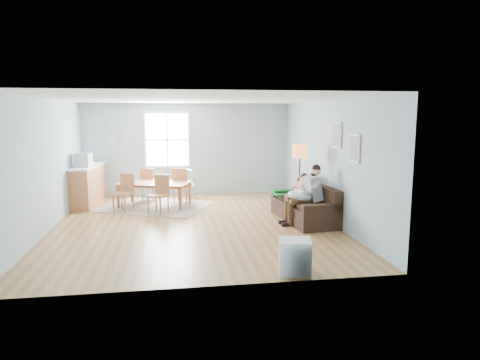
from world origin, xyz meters
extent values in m
cube|color=brown|center=(0.00, 0.00, -0.04)|extent=(8.40, 9.40, 0.08)
cube|color=white|center=(0.00, 0.00, 3.00)|extent=(8.40, 9.40, 0.60)
cube|color=#87A4B1|center=(0.00, 4.66, 1.35)|extent=(8.40, 0.08, 3.90)
cube|color=#87A4B1|center=(0.00, -4.66, 1.35)|extent=(8.40, 0.08, 3.90)
cube|color=#87A4B1|center=(4.16, 0.00, 1.35)|extent=(0.08, 9.40, 3.90)
cube|color=white|center=(-0.60, 3.47, 1.65)|extent=(1.32, 0.06, 1.62)
cube|color=white|center=(-0.60, 3.44, 1.65)|extent=(1.20, 0.02, 1.50)
cube|color=white|center=(-0.60, 3.43, 1.65)|extent=(1.20, 0.03, 0.04)
cube|color=white|center=(-0.60, 3.43, 1.65)|extent=(0.04, 0.03, 1.50)
cube|color=white|center=(2.97, -1.50, 1.75)|extent=(0.04, 0.44, 0.54)
cube|color=slate|center=(2.94, -1.50, 1.75)|extent=(0.01, 0.36, 0.46)
cube|color=white|center=(2.97, -0.60, 1.95)|extent=(0.04, 0.44, 0.54)
cube|color=slate|center=(2.94, -0.60, 1.95)|extent=(0.01, 0.36, 0.46)
cylinder|color=#96ADB4|center=(-2.10, 3.47, 2.05)|extent=(0.24, 0.02, 0.24)
cylinder|color=#96ADB4|center=(-1.75, 3.47, 1.85)|extent=(0.26, 0.02, 0.26)
cylinder|color=#96ADB4|center=(-2.15, 3.47, 1.65)|extent=(0.28, 0.02, 0.28)
cube|color=black|center=(2.45, -0.08, 0.20)|extent=(1.07, 2.11, 0.41)
cube|color=black|center=(2.79, -0.04, 0.61)|extent=(0.40, 2.04, 0.42)
cube|color=black|center=(2.54, -0.99, 0.48)|extent=(0.89, 0.28, 0.15)
cube|color=black|center=(2.36, 0.84, 0.48)|extent=(0.89, 0.28, 0.15)
cube|color=#135719|center=(2.36, 0.60, 0.52)|extent=(0.93, 0.76, 0.04)
cube|color=#B5A88A|center=(2.67, 0.48, 0.76)|extent=(0.16, 0.51, 0.50)
cube|color=gray|center=(2.56, -0.36, 0.79)|extent=(0.37, 0.44, 0.57)
sphere|color=#E1AC8A|center=(2.62, -0.36, 1.17)|extent=(0.21, 0.21, 0.21)
sphere|color=black|center=(2.62, -0.36, 1.21)|extent=(0.20, 0.20, 0.20)
cylinder|color=#342413|center=(2.23, -0.49, 0.52)|extent=(0.45, 0.19, 0.15)
cylinder|color=#342413|center=(2.21, -0.28, 0.52)|extent=(0.45, 0.19, 0.15)
cylinder|color=#342413|center=(2.02, -0.51, 0.25)|extent=(0.12, 0.12, 0.50)
cylinder|color=#342413|center=(2.01, -0.30, 0.25)|extent=(0.12, 0.12, 0.50)
cube|color=black|center=(1.95, -0.51, 0.04)|extent=(0.23, 0.11, 0.08)
cube|color=black|center=(1.93, -0.31, 0.04)|extent=(0.23, 0.11, 0.08)
torus|color=#A4BBCD|center=(2.26, -0.39, 0.64)|extent=(0.56, 0.54, 0.22)
cylinder|color=silver|center=(2.26, -0.39, 0.71)|extent=(0.23, 0.30, 0.12)
sphere|color=#E1AC8A|center=(2.20, -0.24, 0.73)|extent=(0.10, 0.10, 0.10)
cube|color=silver|center=(2.48, 0.13, 0.69)|extent=(0.28, 0.30, 0.37)
sphere|color=#E1AC8A|center=(2.51, 0.14, 0.94)|extent=(0.17, 0.17, 0.17)
sphere|color=black|center=(2.51, 0.14, 0.97)|extent=(0.17, 0.17, 0.17)
cylinder|color=#E23784|center=(2.26, 0.01, 0.52)|extent=(0.32, 0.15, 0.09)
cylinder|color=#E23784|center=(2.23, 0.15, 0.52)|extent=(0.32, 0.15, 0.09)
cylinder|color=#E23784|center=(2.12, -0.02, 0.35)|extent=(0.08, 0.08, 0.30)
cylinder|color=#E23784|center=(2.09, 0.12, 0.35)|extent=(0.08, 0.08, 0.30)
cylinder|color=black|center=(2.45, 0.31, 0.02)|extent=(0.30, 0.30, 0.03)
cylinder|color=black|center=(2.45, 0.31, 0.74)|extent=(0.03, 0.03, 1.48)
cylinder|color=orange|center=(2.45, 0.31, 1.54)|extent=(0.34, 0.34, 0.30)
cube|color=white|center=(1.34, -3.20, 0.26)|extent=(0.55, 0.51, 0.52)
cube|color=black|center=(1.14, -3.15, 0.26)|extent=(0.11, 0.35, 0.42)
cube|color=gray|center=(-0.95, 1.94, 0.01)|extent=(3.20, 2.89, 0.01)
imported|color=#945A30|center=(-0.95, 1.94, 0.32)|extent=(2.04, 1.54, 0.64)
cube|color=#995E35|center=(-1.68, 1.46, 0.45)|extent=(0.57, 0.57, 0.04)
cube|color=#995E35|center=(-1.58, 1.63, 0.70)|extent=(0.37, 0.24, 0.46)
cylinder|color=#995E35|center=(-1.91, 1.40, 0.22)|extent=(0.04, 0.04, 0.45)
cylinder|color=#995E35|center=(-1.62, 1.23, 0.22)|extent=(0.04, 0.04, 0.45)
cylinder|color=#995E35|center=(-1.74, 1.70, 0.22)|extent=(0.04, 0.04, 0.45)
cylinder|color=#995E35|center=(-1.45, 1.52, 0.22)|extent=(0.04, 0.04, 0.45)
cube|color=#995E35|center=(-0.82, 1.08, 0.46)|extent=(0.58, 0.58, 0.04)
cube|color=#995E35|center=(-0.72, 1.24, 0.71)|extent=(0.37, 0.24, 0.47)
cylinder|color=#995E35|center=(-1.06, 1.02, 0.23)|extent=(0.04, 0.04, 0.46)
cylinder|color=#995E35|center=(-0.76, 0.84, 0.23)|extent=(0.04, 0.04, 0.46)
cylinder|color=#995E35|center=(-0.88, 1.31, 0.23)|extent=(0.04, 0.04, 0.46)
cylinder|color=#995E35|center=(-0.59, 1.13, 0.23)|extent=(0.04, 0.04, 0.46)
cube|color=#995E35|center=(-1.08, 2.80, 0.45)|extent=(0.56, 0.56, 0.04)
cube|color=#995E35|center=(-1.16, 2.63, 0.70)|extent=(0.38, 0.21, 0.46)
cylinder|color=#995E35|center=(-0.85, 2.87, 0.22)|extent=(0.04, 0.04, 0.45)
cylinder|color=#995E35|center=(-1.15, 3.02, 0.22)|extent=(0.04, 0.04, 0.45)
cylinder|color=#995E35|center=(-1.00, 2.57, 0.22)|extent=(0.04, 0.04, 0.45)
cylinder|color=#995E35|center=(-1.30, 2.72, 0.22)|extent=(0.04, 0.04, 0.45)
cube|color=#995E35|center=(-0.22, 2.41, 0.47)|extent=(0.56, 0.56, 0.04)
cube|color=#995E35|center=(-0.29, 2.22, 0.73)|extent=(0.40, 0.18, 0.48)
cylinder|color=#995E35|center=(0.01, 2.51, 0.23)|extent=(0.04, 0.04, 0.47)
cylinder|color=#995E35|center=(-0.32, 2.63, 0.23)|extent=(0.04, 0.04, 0.47)
cylinder|color=#995E35|center=(-0.11, 2.18, 0.23)|extent=(0.04, 0.04, 0.47)
cylinder|color=#995E35|center=(-0.44, 2.30, 0.23)|extent=(0.04, 0.04, 0.47)
cube|color=#945A30|center=(-2.70, 2.50, 0.51)|extent=(0.66, 1.88, 1.02)
cube|color=white|center=(-2.70, 2.50, 1.03)|extent=(0.71, 1.92, 0.04)
cube|color=#A3A3A7|center=(-2.71, 2.14, 1.23)|extent=(0.43, 0.41, 0.36)
cube|color=black|center=(-2.89, 2.17, 1.23)|extent=(0.06, 0.30, 0.25)
cylinder|color=#A3A3A7|center=(0.00, 2.96, 0.82)|extent=(0.18, 0.45, 0.04)
ellipsoid|color=beige|center=(0.00, 2.96, 0.35)|extent=(0.33, 0.33, 0.20)
cylinder|color=#A3A3A7|center=(0.00, 2.96, 0.58)|extent=(0.01, 0.01, 0.37)
cylinder|color=#A3A3A7|center=(-0.16, 2.63, 0.42)|extent=(0.20, 0.38, 0.81)
cylinder|color=#A3A3A7|center=(0.33, 2.80, 0.42)|extent=(0.37, 0.21, 0.81)
cylinder|color=#A3A3A7|center=(-0.33, 3.12, 0.42)|extent=(0.37, 0.21, 0.81)
cylinder|color=#A3A3A7|center=(0.16, 3.29, 0.42)|extent=(0.20, 0.38, 0.81)
camera|label=1|loc=(-0.43, -9.18, 2.38)|focal=32.00mm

